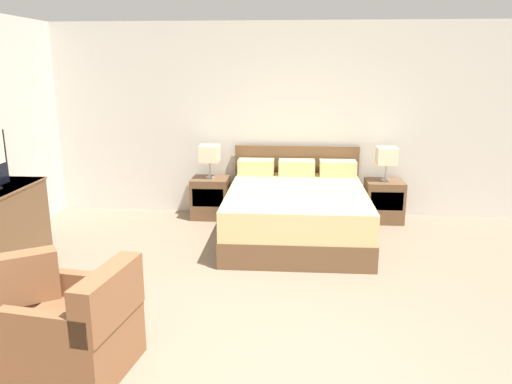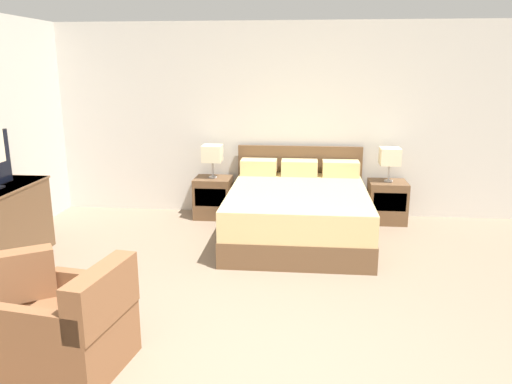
% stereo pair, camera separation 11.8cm
% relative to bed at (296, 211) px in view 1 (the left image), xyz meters
% --- Properties ---
extents(wall_back, '(7.31, 0.06, 2.59)m').
position_rel_bed_xyz_m(wall_back, '(-0.30, 1.05, 0.97)').
color(wall_back, beige).
rests_on(wall_back, ground).
extents(bed, '(1.68, 2.06, 0.96)m').
position_rel_bed_xyz_m(bed, '(0.00, 0.00, 0.00)').
color(bed, brown).
rests_on(bed, ground).
extents(nightstand_left, '(0.49, 0.45, 0.55)m').
position_rel_bed_xyz_m(nightstand_left, '(-1.16, 0.74, -0.05)').
color(nightstand_left, brown).
rests_on(nightstand_left, ground).
extents(nightstand_right, '(0.49, 0.45, 0.55)m').
position_rel_bed_xyz_m(nightstand_right, '(1.16, 0.74, -0.05)').
color(nightstand_right, brown).
rests_on(nightstand_right, ground).
extents(table_lamp_left, '(0.26, 0.26, 0.44)m').
position_rel_bed_xyz_m(table_lamp_left, '(-1.16, 0.74, 0.55)').
color(table_lamp_left, '#B7B7BC').
rests_on(table_lamp_left, nightstand_left).
extents(table_lamp_right, '(0.26, 0.26, 0.44)m').
position_rel_bed_xyz_m(table_lamp_right, '(1.16, 0.74, 0.55)').
color(table_lamp_right, '#B7B7BC').
rests_on(table_lamp_right, nightstand_right).
extents(armchair_by_window, '(0.95, 0.95, 0.76)m').
position_rel_bed_xyz_m(armchair_by_window, '(-2.14, -2.52, -0.04)').
color(armchair_by_window, brown).
rests_on(armchair_by_window, ground).
extents(armchair_companion, '(0.79, 0.78, 0.76)m').
position_rel_bed_xyz_m(armchair_companion, '(-1.45, -2.86, -0.04)').
color(armchair_companion, brown).
rests_on(armchair_companion, ground).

